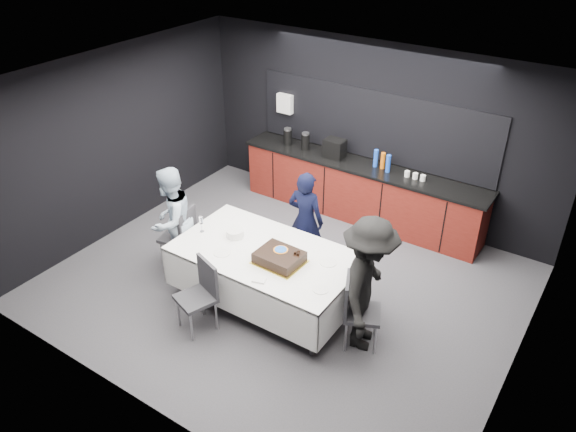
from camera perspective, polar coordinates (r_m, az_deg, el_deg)
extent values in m
plane|color=#434348|center=(7.75, -0.41, -6.98)|extent=(6.00, 6.00, 0.00)
cube|color=white|center=(6.42, -0.51, 13.12)|extent=(6.00, 5.00, 0.04)
cube|color=black|center=(8.95, 8.62, 8.55)|extent=(6.00, 0.04, 2.80)
cube|color=black|center=(5.44, -15.49, -8.64)|extent=(6.00, 0.04, 2.80)
cube|color=black|center=(8.84, -16.93, 7.23)|extent=(0.04, 5.00, 2.80)
cube|color=black|center=(6.09, 23.77, -5.64)|extent=(0.04, 5.00, 2.80)
cube|color=#58130E|center=(9.11, 7.33, 2.44)|extent=(4.00, 0.60, 0.90)
cube|color=black|center=(8.90, 7.53, 5.10)|extent=(4.10, 0.64, 0.04)
cube|color=black|center=(8.90, 8.61, 9.11)|extent=(4.00, 0.03, 1.10)
cube|color=white|center=(9.57, -0.27, 11.36)|extent=(0.28, 0.12, 0.32)
cylinder|color=black|center=(9.47, -0.03, 8.01)|extent=(0.14, 0.14, 0.26)
cylinder|color=black|center=(9.29, 1.78, 7.54)|extent=(0.14, 0.14, 0.26)
cube|color=black|center=(9.03, 4.76, 6.86)|extent=(0.32, 0.24, 0.30)
cylinder|color=blue|center=(8.80, 8.91, 5.82)|extent=(0.07, 0.07, 0.28)
cylinder|color=orange|center=(8.76, 9.61, 5.57)|extent=(0.07, 0.07, 0.26)
cylinder|color=blue|center=(8.65, 10.14, 5.27)|extent=(0.07, 0.07, 0.28)
cylinder|color=white|center=(8.61, 12.00, 4.22)|extent=(0.08, 0.08, 0.09)
cylinder|color=white|center=(8.57, 12.80, 3.99)|extent=(0.08, 0.08, 0.09)
cylinder|color=white|center=(8.54, 13.54, 3.77)|extent=(0.08, 0.08, 0.09)
cylinder|color=#99999E|center=(9.41, -0.03, 8.82)|extent=(0.12, 0.12, 0.03)
cylinder|color=#99999E|center=(9.24, 1.80, 8.36)|extent=(0.12, 0.12, 0.03)
cylinder|color=#99999E|center=(7.50, -10.71, -5.53)|extent=(0.06, 0.06, 0.75)
cylinder|color=#99999E|center=(8.09, -5.91, -2.07)|extent=(0.06, 0.06, 0.75)
cylinder|color=#99999E|center=(6.52, 2.51, -11.44)|extent=(0.06, 0.06, 0.75)
cylinder|color=#99999E|center=(7.20, 6.70, -6.89)|extent=(0.06, 0.06, 0.75)
cube|color=white|center=(7.04, -2.26, -3.78)|extent=(2.32, 1.32, 0.04)
cube|color=white|center=(6.79, -5.43, -8.21)|extent=(2.32, 0.02, 0.55)
cube|color=white|center=(7.63, 0.62, -3.09)|extent=(2.32, 0.02, 0.55)
cube|color=white|center=(7.80, -9.11, -2.66)|extent=(0.02, 1.32, 0.55)
cube|color=white|center=(6.72, 5.89, -8.72)|extent=(0.02, 1.32, 0.55)
cube|color=gold|center=(6.83, -0.88, -4.68)|extent=(0.59, 0.49, 0.01)
cube|color=black|center=(6.79, -0.89, -4.24)|extent=(0.55, 0.44, 0.12)
cube|color=black|center=(6.76, -0.89, -3.79)|extent=(0.55, 0.44, 0.01)
cylinder|color=orange|center=(6.80, -0.74, -3.44)|extent=(0.18, 0.18, 0.00)
cylinder|color=blue|center=(6.80, -0.74, -3.42)|extent=(0.15, 0.15, 0.01)
sphere|color=black|center=(6.74, 0.95, -3.62)|extent=(0.04, 0.04, 0.04)
sphere|color=black|center=(6.71, 0.91, -3.84)|extent=(0.04, 0.04, 0.04)
sphere|color=black|center=(6.72, 0.62, -3.73)|extent=(0.04, 0.04, 0.04)
cylinder|color=white|center=(7.31, -5.40, -1.76)|extent=(0.22, 0.22, 0.10)
cylinder|color=white|center=(7.04, -6.72, -3.71)|extent=(0.22, 0.22, 0.01)
cylinder|color=white|center=(6.85, 4.10, -4.71)|extent=(0.21, 0.21, 0.01)
cylinder|color=white|center=(6.42, 3.34, -7.43)|extent=(0.19, 0.19, 0.01)
cylinder|color=white|center=(7.27, -1.12, -2.24)|extent=(0.22, 0.22, 0.01)
cube|color=white|center=(6.54, -2.96, -6.55)|extent=(0.17, 0.13, 0.02)
cylinder|color=white|center=(7.50, -8.73, -1.54)|extent=(0.06, 0.06, 0.00)
cylinder|color=white|center=(7.46, -8.77, -1.14)|extent=(0.01, 0.01, 0.12)
cylinder|color=white|center=(7.41, -8.84, -0.42)|extent=(0.05, 0.05, 0.10)
cube|color=#2E2E33|center=(8.05, -11.19, -2.12)|extent=(0.49, 0.49, 0.05)
cube|color=#2E2E33|center=(7.83, -10.20, -0.88)|extent=(0.12, 0.42, 0.45)
cylinder|color=#99999E|center=(8.37, -11.40, -2.60)|extent=(0.03, 0.03, 0.44)
cylinder|color=#99999E|center=(8.15, -12.67, -3.82)|extent=(0.03, 0.03, 0.44)
cylinder|color=#99999E|center=(8.21, -9.40, -3.12)|extent=(0.03, 0.03, 0.44)
cylinder|color=#99999E|center=(7.98, -10.63, -4.38)|extent=(0.03, 0.03, 0.44)
cube|color=#2E2E33|center=(6.66, 7.55, -9.76)|extent=(0.56, 0.56, 0.05)
cube|color=#2E2E33|center=(6.50, 6.01, -7.95)|extent=(0.21, 0.40, 0.45)
cylinder|color=#99999E|center=(6.69, 8.83, -12.31)|extent=(0.03, 0.03, 0.44)
cylinder|color=#99999E|center=(6.95, 8.90, -10.40)|extent=(0.03, 0.03, 0.44)
cylinder|color=#99999E|center=(6.69, 5.86, -12.07)|extent=(0.03, 0.03, 0.44)
cylinder|color=#99999E|center=(6.94, 6.06, -10.17)|extent=(0.03, 0.03, 0.44)
cube|color=#2E2E33|center=(6.90, -9.37, -8.30)|extent=(0.54, 0.54, 0.05)
cube|color=#2E2E33|center=(6.81, -8.15, -6.08)|extent=(0.41, 0.18, 0.45)
cylinder|color=#99999E|center=(7.11, -11.10, -9.51)|extent=(0.03, 0.03, 0.44)
cylinder|color=#99999E|center=(6.87, -9.77, -11.03)|extent=(0.03, 0.03, 0.44)
cylinder|color=#99999E|center=(7.22, -8.69, -8.52)|extent=(0.03, 0.03, 0.44)
cylinder|color=#99999E|center=(6.99, -7.29, -9.97)|extent=(0.03, 0.03, 0.44)
imported|color=black|center=(7.75, 1.80, -0.41)|extent=(0.56, 0.39, 1.46)
imported|color=#ADC3D9|center=(7.83, -11.78, -0.43)|extent=(0.68, 0.82, 1.54)
imported|color=black|center=(6.43, 8.11, -6.95)|extent=(0.91, 1.23, 1.71)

